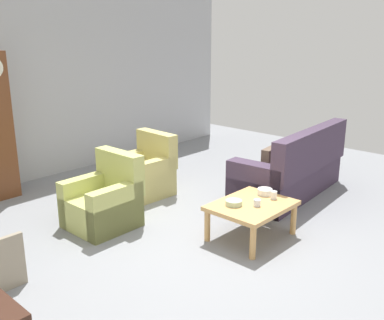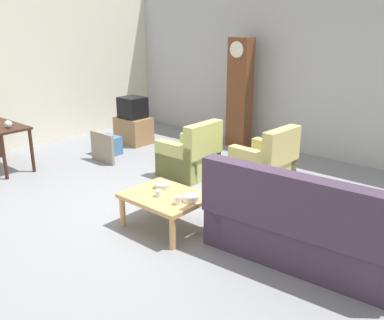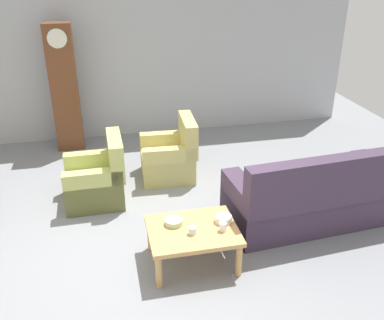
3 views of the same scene
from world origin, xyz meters
name	(u,v)px [view 3 (image 3 of 3)]	position (x,y,z in m)	size (l,w,h in m)	color
ground_plane	(156,244)	(0.00, 0.00, 0.00)	(10.40, 10.40, 0.00)	gray
garage_door_wall	(123,48)	(0.00, 3.60, 1.60)	(8.40, 0.16, 3.20)	#ADAFB5
couch_floral	(313,198)	(1.99, 0.03, 0.35)	(2.16, 1.04, 1.04)	#423347
armchair_olive_near	(98,181)	(-0.62, 1.17, 0.31)	(0.80, 0.77, 0.92)	#B7BC66
armchair_olive_far	(171,158)	(0.47, 1.67, 0.31)	(0.83, 0.80, 0.92)	tan
coffee_table_wood	(193,233)	(0.36, -0.39, 0.37)	(0.96, 0.76, 0.43)	tan
grandfather_clock	(64,89)	(-1.04, 3.11, 1.07)	(0.44, 0.30, 2.12)	brown
cup_white_porcelain	(223,227)	(0.66, -0.50, 0.48)	(0.08, 0.08, 0.10)	white
cup_blue_rimmed	(192,230)	(0.34, -0.48, 0.47)	(0.08, 0.08, 0.08)	silver
bowl_white_stacked	(223,219)	(0.72, -0.33, 0.47)	(0.18, 0.18, 0.07)	white
bowl_shallow_green	(174,222)	(0.18, -0.26, 0.46)	(0.20, 0.20, 0.06)	#B2C69E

